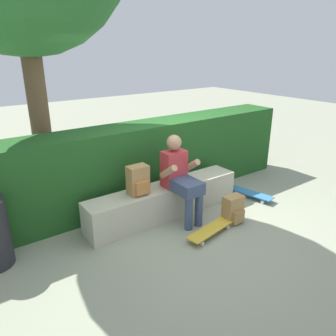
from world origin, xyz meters
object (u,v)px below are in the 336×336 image
at_px(backpack_on_bench, 138,181).
at_px(bench_main, 165,200).
at_px(skateboard_near_person, 211,229).
at_px(skateboard_beside_bench, 249,193).
at_px(person_skater, 180,176).
at_px(backpack_on_ground, 233,210).

bearing_deg(backpack_on_bench, bench_main, 1.21).
distance_m(skateboard_near_person, skateboard_beside_bench, 1.39).
xyz_separation_m(person_skater, backpack_on_bench, (-0.56, 0.20, -0.00)).
relative_size(person_skater, skateboard_beside_bench, 1.48).
relative_size(bench_main, skateboard_near_person, 2.97).
bearing_deg(skateboard_near_person, backpack_on_bench, 128.12).
distance_m(skateboard_near_person, backpack_on_ground, 0.50).
distance_m(skateboard_beside_bench, backpack_on_bench, 2.05).
bearing_deg(person_skater, backpack_on_bench, 160.33).
distance_m(bench_main, backpack_on_ground, 0.99).
bearing_deg(skateboard_near_person, bench_main, 102.52).
height_order(bench_main, backpack_on_ground, bench_main).
bearing_deg(bench_main, skateboard_beside_bench, -12.43).
relative_size(skateboard_near_person, skateboard_beside_bench, 1.00).
bearing_deg(backpack_on_ground, skateboard_near_person, -172.30).
xyz_separation_m(person_skater, skateboard_beside_bench, (1.37, -0.12, -0.59)).
bearing_deg(skateboard_beside_bench, backpack_on_bench, 170.65).
distance_m(skateboard_near_person, backpack_on_bench, 1.17).
height_order(person_skater, backpack_on_ground, person_skater).
height_order(skateboard_beside_bench, backpack_on_bench, backpack_on_bench).
distance_m(bench_main, skateboard_near_person, 0.84).
height_order(bench_main, skateboard_beside_bench, bench_main).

